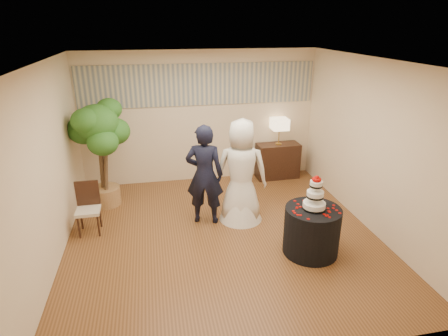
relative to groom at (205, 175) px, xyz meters
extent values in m
cube|color=brown|center=(0.20, -0.56, -0.88)|extent=(5.00, 5.00, 0.00)
cube|color=white|center=(0.20, -0.56, 1.92)|extent=(5.00, 5.00, 0.00)
cube|color=beige|center=(0.20, 1.94, 0.52)|extent=(5.00, 0.06, 2.80)
cube|color=beige|center=(0.20, -3.06, 0.52)|extent=(5.00, 0.06, 2.80)
cube|color=beige|center=(-2.30, -0.56, 0.52)|extent=(0.06, 5.00, 2.80)
cube|color=beige|center=(2.70, -0.56, 0.52)|extent=(0.06, 5.00, 2.80)
cube|color=#999A8C|center=(0.20, 1.92, 1.22)|extent=(4.90, 0.02, 0.85)
imported|color=black|center=(0.00, 0.00, 0.00)|extent=(0.74, 0.58, 1.77)
imported|color=white|center=(0.63, -0.04, 0.03)|extent=(1.06, 0.96, 1.83)
cylinder|color=black|center=(1.43, -1.27, -0.51)|extent=(1.00, 1.00, 0.74)
cube|color=black|center=(1.90, 1.67, -0.49)|extent=(0.95, 0.44, 0.79)
camera|label=1|loc=(-0.82, -5.82, 2.44)|focal=30.00mm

